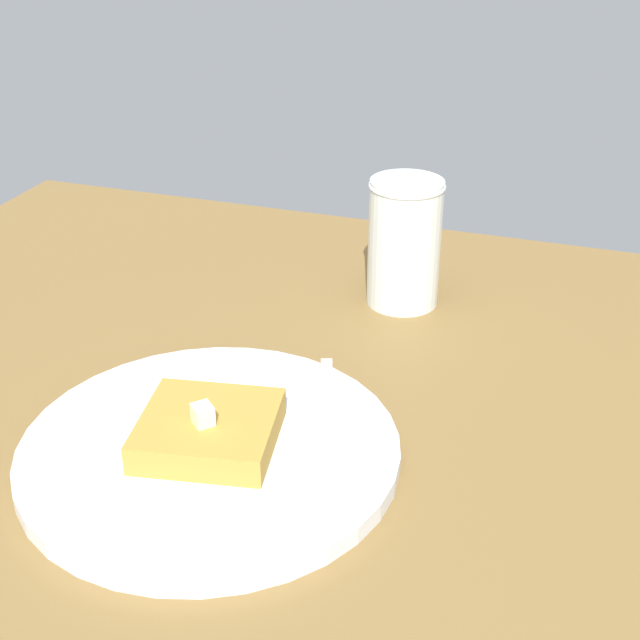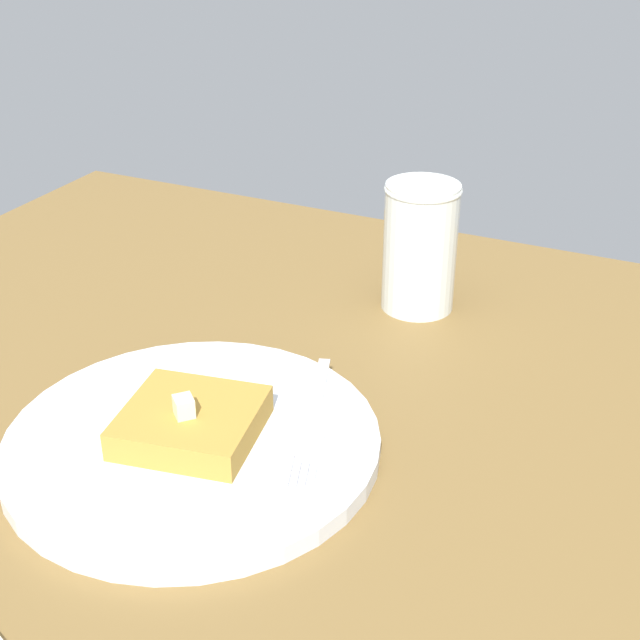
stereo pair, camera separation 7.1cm
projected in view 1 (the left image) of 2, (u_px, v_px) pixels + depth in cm
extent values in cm
cube|color=brown|center=(252.00, 499.00, 60.38)|extent=(97.00, 97.00, 2.34)
cylinder|color=silver|center=(210.00, 450.00, 62.19)|extent=(26.59, 26.59, 1.32)
torus|color=gray|center=(210.00, 447.00, 62.07)|extent=(26.59, 26.59, 0.80)
cube|color=#B38434|center=(209.00, 430.00, 61.37)|extent=(10.61, 10.31, 2.15)
cube|color=#F0EFC7|center=(203.00, 415.00, 59.87)|extent=(1.91, 1.90, 1.42)
cube|color=silver|center=(327.00, 394.00, 66.96)|extent=(4.06, 9.76, 0.36)
cube|color=silver|center=(328.00, 445.00, 61.32)|extent=(2.98, 3.36, 0.36)
cube|color=silver|center=(341.00, 472.00, 58.68)|extent=(1.33, 3.13, 0.36)
cube|color=silver|center=(332.00, 472.00, 58.68)|extent=(1.33, 3.13, 0.36)
cube|color=silver|center=(324.00, 472.00, 58.68)|extent=(1.33, 3.13, 0.36)
cube|color=silver|center=(316.00, 472.00, 58.67)|extent=(1.33, 3.13, 0.36)
cylinder|color=#481F0C|center=(403.00, 267.00, 82.22)|extent=(6.12, 6.12, 7.01)
cylinder|color=silver|center=(404.00, 243.00, 81.06)|extent=(6.65, 6.65, 11.91)
torus|color=silver|center=(407.00, 186.00, 78.45)|extent=(6.88, 6.88, 0.50)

